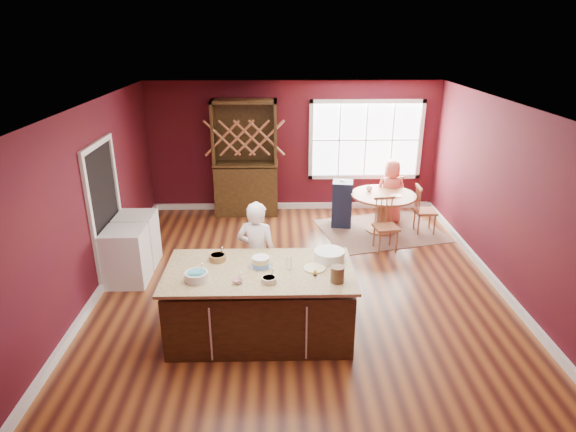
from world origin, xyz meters
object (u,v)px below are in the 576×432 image
(dining_table, at_px, (383,205))
(high_chair, at_px, (342,203))
(hutch, at_px, (246,159))
(chair_south, at_px, (386,225))
(chair_north, at_px, (391,196))
(layer_cake, at_px, (261,262))
(washer, at_px, (126,257))
(kitchen_island, at_px, (260,304))
(toddler, at_px, (342,186))
(chair_east, at_px, (426,209))
(seated_woman, at_px, (391,192))
(baker, at_px, (257,255))
(dryer, at_px, (138,239))

(dining_table, xyz_separation_m, high_chair, (-0.73, 0.29, -0.06))
(high_chair, height_order, hutch, hutch)
(chair_south, bearing_deg, high_chair, 110.77)
(chair_south, bearing_deg, chair_north, 66.68)
(layer_cake, xyz_separation_m, washer, (-2.09, 1.30, -0.55))
(kitchen_island, distance_m, toddler, 3.95)
(chair_south, bearing_deg, layer_cake, -139.70)
(chair_east, xyz_separation_m, washer, (-5.10, -1.83, -0.03))
(kitchen_island, distance_m, dining_table, 3.98)
(washer, bearing_deg, dining_table, 23.92)
(seated_woman, height_order, toddler, seated_woman)
(dining_table, xyz_separation_m, toddler, (-0.75, 0.35, 0.28))
(dining_table, distance_m, seated_woman, 0.55)
(baker, distance_m, chair_south, 2.80)
(seated_woman, bearing_deg, dining_table, 59.03)
(chair_south, height_order, high_chair, high_chair)
(chair_north, height_order, hutch, hutch)
(layer_cake, xyz_separation_m, chair_south, (2.10, 2.36, -0.51))
(kitchen_island, relative_size, dining_table, 1.89)
(chair_north, distance_m, hutch, 3.06)
(layer_cake, xyz_separation_m, dryer, (-2.09, 1.94, -0.55))
(dining_table, xyz_separation_m, layer_cake, (-2.21, -3.20, 0.45))
(baker, height_order, toddler, baker)
(chair_south, xyz_separation_m, high_chair, (-0.62, 1.14, 0.00))
(kitchen_island, relative_size, layer_cake, 7.60)
(kitchen_island, relative_size, dryer, 2.64)
(seated_woman, height_order, washer, seated_woman)
(dining_table, relative_size, high_chair, 1.28)
(chair_south, height_order, hutch, hutch)
(layer_cake, height_order, chair_south, layer_cake)
(chair_north, relative_size, hutch, 0.39)
(chair_north, bearing_deg, layer_cake, 53.63)
(chair_north, relative_size, seated_woman, 0.73)
(layer_cake, distance_m, seated_woman, 4.44)
(baker, bearing_deg, chair_north, -113.19)
(kitchen_island, height_order, seated_woman, seated_woman)
(toddler, distance_m, washer, 4.22)
(dining_table, bearing_deg, chair_north, 66.22)
(chair_south, relative_size, hutch, 0.40)
(layer_cake, height_order, washer, layer_cake)
(chair_south, distance_m, seated_woman, 1.38)
(layer_cake, distance_m, toddler, 3.84)
(baker, xyz_separation_m, hutch, (-0.35, 3.61, 0.41))
(kitchen_island, xyz_separation_m, hutch, (-0.41, 4.33, 0.74))
(baker, relative_size, chair_north, 1.66)
(chair_east, relative_size, dryer, 1.08)
(baker, height_order, layer_cake, baker)
(layer_cake, bearing_deg, baker, 96.73)
(dining_table, bearing_deg, washer, -156.08)
(baker, distance_m, toddler, 3.31)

